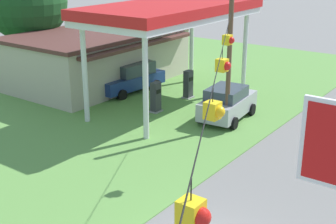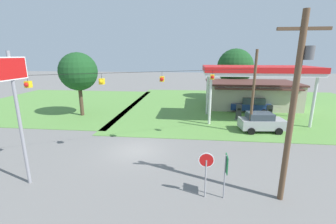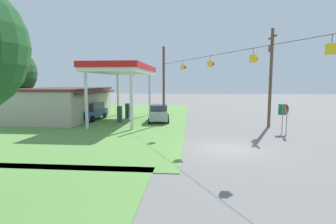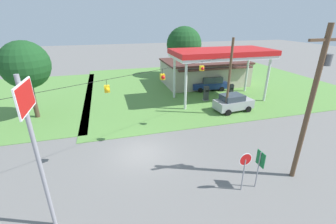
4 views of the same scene
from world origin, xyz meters
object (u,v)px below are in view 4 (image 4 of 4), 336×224
Objects in this scene: car_at_pumps_front at (233,103)px; tree_behind_station at (184,45)px; stop_sign_overhead at (32,129)px; route_sign at (260,162)px; fuel_pump_far at (231,92)px; utility_pole_main at (312,100)px; gas_station_canopy at (222,54)px; car_at_pumps_rear at (210,83)px; gas_station_store at (204,72)px; stop_sign_roadside at (245,164)px; tree_west_verge at (25,65)px; fuel_pump_near at (206,94)px.

car_at_pumps_front is 17.30m from tree_behind_station.
route_sign is (10.99, -0.27, -3.51)m from stop_sign_overhead.
utility_pole_main is at bearing -105.05° from fuel_pump_far.
gas_station_canopy reaches higher than car_at_pumps_rear.
fuel_pump_far is 4.35m from car_at_pumps_front.
gas_station_store is 23.32m from stop_sign_roadside.
car_at_pumps_rear is at bearing -109.98° from stop_sign_roadside.
car_at_pumps_front is 19.63m from stop_sign_overhead.
tree_behind_station is at bearing 85.48° from utility_pole_main.
stop_sign_roadside reaches higher than car_at_pumps_front.
car_at_pumps_front is (-1.96, -3.88, 0.11)m from fuel_pump_far.
stop_sign_overhead reaches higher than gas_station_store.
route_sign is at bearing 78.29° from car_at_pumps_rear.
tree_west_verge is at bearing -46.51° from stop_sign_roadside.
tree_west_verge reaches higher than car_at_pumps_front.
car_at_pumps_rear is 2.04× the size of stop_sign_roadside.
car_at_pumps_front is 1.78× the size of route_sign.
car_at_pumps_rear is 2.12× the size of route_sign.
fuel_pump_near is 21.05m from stop_sign_overhead.
tree_behind_station is (-0.10, 12.87, -0.21)m from gas_station_canopy.
stop_sign_overhead reaches higher than gas_station_canopy.
gas_station_canopy is 4.63× the size of stop_sign_roadside.
tree_behind_station reaches higher than fuel_pump_near.
car_at_pumps_front is 12.50m from stop_sign_roadside.
gas_station_store is at bearing -108.50° from stop_sign_roadside.
car_at_pumps_front is 1.71× the size of stop_sign_roadside.
stop_sign_roadside reaches higher than route_sign.
gas_station_store is at bearing 68.30° from fuel_pump_near.
gas_station_store is 6.78× the size of fuel_pump_near.
car_at_pumps_front is 0.57× the size of stop_sign_overhead.
fuel_pump_near is 0.22× the size of tree_behind_station.
car_at_pumps_rear is at bearing 104.87° from fuel_pump_far.
gas_station_canopy is at bearing 179.95° from fuel_pump_far.
fuel_pump_far is at bearing 0.09° from tree_west_verge.
tree_behind_station is at bearing 79.59° from route_sign.
stop_sign_roadside is at bearing -46.51° from tree_west_verge.
tree_west_verge is at bearing -179.90° from fuel_pump_near.
tree_west_verge is (-20.27, -0.04, -0.22)m from gas_station_canopy.
utility_pole_main is (13.91, -0.02, -0.11)m from stop_sign_overhead.
car_at_pumps_front is at bearing -97.80° from gas_station_store.
gas_station_store is 2.38× the size of car_at_pumps_rear.
fuel_pump_far is 0.22× the size of tree_behind_station.
car_at_pumps_front is at bearing 79.63° from utility_pole_main.
route_sign is at bearing -103.36° from fuel_pump_near.
route_sign is (-6.41, -22.10, -0.08)m from gas_station_store.
tree_west_verge is at bearing 140.97° from utility_pole_main.
fuel_pump_near is at bearing -111.70° from gas_station_store.
car_at_pumps_rear is 21.69m from tree_west_verge.
tree_west_verge reaches higher than car_at_pumps_rear.
fuel_pump_near is 4.11m from car_at_pumps_front.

